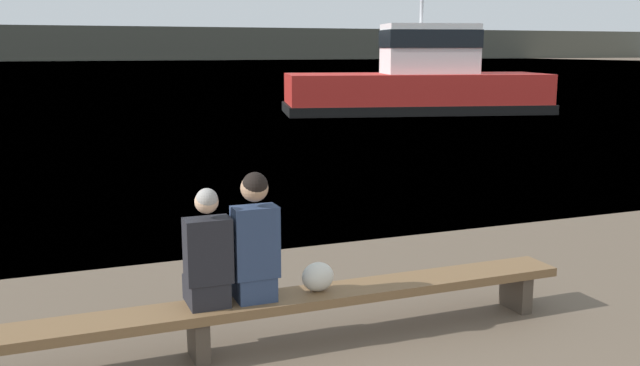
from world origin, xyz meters
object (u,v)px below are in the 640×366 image
(person_left, at_px, (207,257))
(tugboat_red, at_px, (419,85))
(person_right, at_px, (254,243))
(bench_main, at_px, (198,317))
(shopping_bag, at_px, (318,277))

(person_left, height_order, tugboat_red, tugboat_red)
(person_right, distance_m, tugboat_red, 23.28)
(bench_main, bearing_deg, person_right, 0.94)
(person_left, xyz_separation_m, person_right, (0.40, -0.01, 0.08))
(person_right, height_order, tugboat_red, tugboat_red)
(bench_main, relative_size, person_right, 6.28)
(person_left, relative_size, tugboat_red, 0.09)
(shopping_bag, bearing_deg, person_right, -178.50)
(person_left, xyz_separation_m, shopping_bag, (0.97, 0.01, -0.29))
(person_right, relative_size, shopping_bag, 3.83)
(bench_main, bearing_deg, shopping_bag, 1.24)
(person_right, distance_m, shopping_bag, 0.68)
(bench_main, xyz_separation_m, shopping_bag, (1.06, 0.02, 0.21))
(person_right, bearing_deg, person_left, 179.19)
(person_left, bearing_deg, tugboat_red, 56.39)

